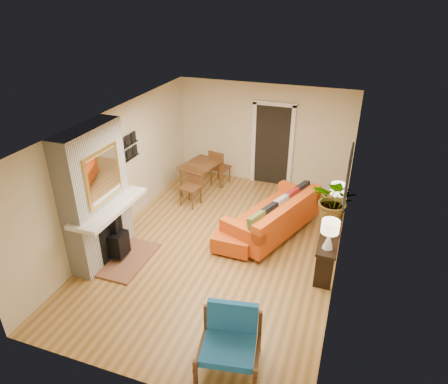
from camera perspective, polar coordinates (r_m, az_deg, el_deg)
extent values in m
plane|color=#B98747|center=(8.12, -0.47, -7.83)|extent=(6.50, 6.50, 0.00)
plane|color=white|center=(6.95, -0.55, 9.93)|extent=(6.50, 6.50, 0.00)
plane|color=beige|center=(10.32, 5.67, 8.16)|extent=(4.50, 0.00, 4.50)
plane|color=beige|center=(5.05, -13.57, -15.76)|extent=(4.50, 0.00, 4.50)
plane|color=beige|center=(8.41, -15.11, 2.66)|extent=(0.00, 6.50, 6.50)
plane|color=beige|center=(7.10, 16.86, -2.41)|extent=(0.00, 6.50, 6.50)
cube|color=black|center=(10.33, 6.91, 6.62)|extent=(0.88, 0.06, 2.10)
cube|color=white|center=(10.42, 4.26, 6.95)|extent=(0.10, 0.08, 2.18)
cube|color=white|center=(10.23, 9.58, 6.24)|extent=(0.10, 0.08, 2.18)
cube|color=white|center=(9.99, 7.25, 12.40)|extent=(1.08, 0.08, 0.10)
cube|color=black|center=(7.26, 17.34, 2.21)|extent=(0.04, 0.85, 0.95)
cube|color=slate|center=(7.26, 17.14, 2.24)|extent=(0.01, 0.70, 0.80)
cube|color=black|center=(8.60, -13.73, 4.29)|extent=(0.06, 0.95, 0.02)
cube|color=black|center=(8.49, -13.95, 6.14)|extent=(0.06, 0.95, 0.02)
cube|color=white|center=(7.34, -18.48, 3.26)|extent=(0.42, 1.50, 1.48)
cube|color=white|center=(7.93, -17.09, -5.31)|extent=(0.42, 1.50, 1.12)
cube|color=white|center=(7.52, -16.12, -2.11)|extent=(0.60, 1.68, 0.08)
cube|color=black|center=(7.88, -15.70, -6.31)|extent=(0.03, 0.72, 0.78)
cube|color=brown|center=(7.97, -13.53, -9.32)|extent=(0.75, 1.30, 0.04)
cube|color=black|center=(7.88, -14.90, -7.15)|extent=(0.30, 0.36, 0.48)
cylinder|color=black|center=(7.65, -15.29, -4.43)|extent=(0.10, 0.10, 0.40)
cube|color=gold|center=(7.25, -16.92, 2.26)|extent=(0.04, 0.95, 0.95)
cube|color=silver|center=(7.24, -16.79, 2.24)|extent=(0.01, 0.82, 0.82)
cylinder|color=silver|center=(8.12, 0.51, -7.41)|extent=(0.06, 0.06, 0.11)
cylinder|color=silver|center=(7.74, 4.93, -9.47)|extent=(0.06, 0.06, 0.11)
cylinder|color=silver|center=(9.53, 8.33, -1.96)|extent=(0.06, 0.06, 0.11)
cylinder|color=silver|center=(9.22, 12.33, -3.45)|extent=(0.06, 0.06, 0.11)
cube|color=orange|center=(8.50, 6.90, -4.09)|extent=(1.73, 2.50, 0.33)
cube|color=orange|center=(8.15, 9.27, -2.85)|extent=(1.02, 2.22, 0.38)
cube|color=orange|center=(7.62, 2.59, -5.54)|extent=(0.99, 0.53, 0.22)
cube|color=orange|center=(9.16, 10.66, 0.05)|extent=(0.99, 0.53, 0.22)
cube|color=#53632A|center=(7.56, 4.81, -4.75)|extent=(0.36, 0.49, 0.46)
cube|color=black|center=(7.87, 6.67, -3.43)|extent=(0.36, 0.49, 0.46)
cube|color=#A8A8A3|center=(8.19, 8.39, -2.21)|extent=(0.36, 0.49, 0.46)
cube|color=maroon|center=(8.48, 9.78, -1.22)|extent=(0.36, 0.49, 0.46)
cube|color=black|center=(8.83, 11.25, -0.17)|extent=(0.36, 0.49, 0.46)
cylinder|color=silver|center=(7.91, -1.36, -8.65)|extent=(0.04, 0.04, 0.06)
cylinder|color=silver|center=(7.75, 2.97, -9.58)|extent=(0.04, 0.04, 0.06)
cylinder|color=silver|center=(8.39, 0.20, -6.30)|extent=(0.04, 0.04, 0.06)
cylinder|color=silver|center=(8.23, 4.29, -7.12)|extent=(0.04, 0.04, 0.06)
cube|color=orange|center=(7.95, 1.54, -6.75)|extent=(0.78, 0.78, 0.33)
cube|color=brown|center=(5.83, -3.31, -21.26)|extent=(0.19, 0.80, 0.05)
cube|color=brown|center=(5.68, -4.11, -24.46)|extent=(0.06, 0.06, 0.47)
cube|color=brown|center=(6.02, -2.58, -18.45)|extent=(0.06, 0.06, 0.75)
cube|color=brown|center=(5.76, 4.79, -22.15)|extent=(0.19, 0.80, 0.05)
cube|color=brown|center=(5.60, 4.41, -25.45)|extent=(0.06, 0.06, 0.47)
cube|color=brown|center=(5.95, 5.13, -19.25)|extent=(0.06, 0.06, 0.75)
cube|color=blue|center=(5.73, 0.71, -21.34)|extent=(0.81, 0.78, 0.11)
cube|color=blue|center=(5.76, 1.22, -17.28)|extent=(0.73, 0.30, 0.44)
cube|color=brown|center=(9.85, -3.37, 3.94)|extent=(0.92, 1.16, 0.04)
cylinder|color=brown|center=(9.85, -6.16, 1.29)|extent=(0.05, 0.05, 0.75)
cylinder|color=brown|center=(9.54, -3.38, 0.50)|extent=(0.05, 0.05, 0.75)
cylinder|color=brown|center=(10.50, -3.26, 3.14)|extent=(0.05, 0.05, 0.75)
cylinder|color=brown|center=(10.21, -0.56, 2.44)|extent=(0.05, 0.05, 0.75)
cube|color=brown|center=(9.41, -4.85, 0.66)|extent=(0.52, 0.52, 0.04)
cube|color=brown|center=(9.44, -4.18, 2.55)|extent=(0.43, 0.13, 0.48)
cylinder|color=brown|center=(9.49, -6.27, -0.79)|extent=(0.04, 0.04, 0.46)
cylinder|color=brown|center=(9.30, -4.54, -1.32)|extent=(0.04, 0.04, 0.46)
cylinder|color=brown|center=(9.73, -5.03, 0.05)|extent=(0.04, 0.04, 0.46)
cylinder|color=brown|center=(9.55, -3.32, -0.45)|extent=(0.04, 0.04, 0.46)
cube|color=brown|center=(10.41, -0.53, 3.53)|extent=(0.52, 0.52, 0.04)
cube|color=brown|center=(10.15, -1.16, 4.45)|extent=(0.43, 0.13, 0.48)
cylinder|color=brown|center=(10.46, -1.86, 2.20)|extent=(0.04, 0.04, 0.46)
cylinder|color=brown|center=(10.29, -0.21, 1.77)|extent=(0.04, 0.04, 0.46)
cylinder|color=brown|center=(10.73, -0.83, 2.89)|extent=(0.04, 0.04, 0.46)
cylinder|color=brown|center=(10.56, 0.79, 2.48)|extent=(0.04, 0.04, 0.46)
cube|color=black|center=(7.64, 15.07, -5.13)|extent=(0.34, 1.85, 0.05)
cube|color=black|center=(7.14, 14.01, -11.08)|extent=(0.30, 0.04, 0.68)
cube|color=black|center=(8.55, 15.36, -4.23)|extent=(0.30, 0.04, 0.68)
cone|color=white|center=(6.98, 14.68, -6.74)|extent=(0.18, 0.18, 0.30)
cylinder|color=white|center=(6.89, 14.86, -5.50)|extent=(0.03, 0.03, 0.06)
cylinder|color=#FFEABF|center=(6.83, 14.96, -4.79)|extent=(0.30, 0.30, 0.22)
cone|color=white|center=(8.23, 15.77, -1.31)|extent=(0.18, 0.18, 0.30)
cylinder|color=white|center=(8.15, 15.93, -0.20)|extent=(0.03, 0.03, 0.06)
cylinder|color=#FFEABF|center=(8.10, 16.02, 0.42)|extent=(0.30, 0.30, 0.22)
imported|color=#1E5919|center=(7.63, 15.62, -1.14)|extent=(0.95, 0.88, 0.89)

